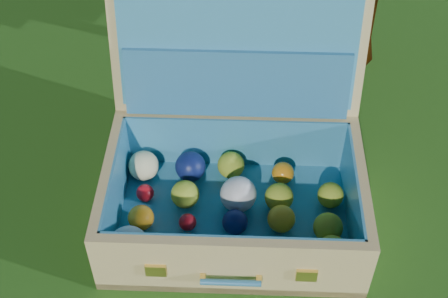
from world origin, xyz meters
TOP-DOWN VIEW (x-y plane):
  - ground at (0.00, 0.00)m, footprint 60.00×60.00m
  - suitcase at (-0.06, 0.22)m, footprint 0.81×0.75m

SIDE VIEW (x-z plane):
  - ground at x=0.00m, z-range 0.00..0.00m
  - suitcase at x=-0.06m, z-range -0.14..0.49m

